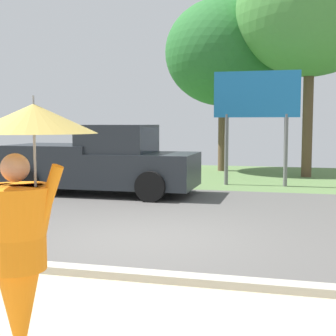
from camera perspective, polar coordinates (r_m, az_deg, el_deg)
name	(u,v)px	position (r m, az deg, el deg)	size (l,w,h in m)	color
ground_plane	(183,210)	(10.85, 1.84, -5.09)	(40.00, 22.00, 0.20)	#565451
monk_pedestrian	(21,234)	(3.85, -17.15, -7.58)	(1.05, 0.95, 2.13)	orange
pickup_truck	(102,162)	(13.11, -7.90, 0.73)	(5.20, 2.28, 1.88)	#23282D
roadside_billboard	(256,103)	(14.89, 10.54, 7.70)	(2.60, 0.12, 3.50)	slate
tree_left_far	(311,9)	(18.13, 16.70, 17.81)	(5.18, 5.18, 8.26)	brown
tree_center_back	(224,53)	(19.58, 6.66, 13.54)	(4.64, 4.64, 6.84)	brown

